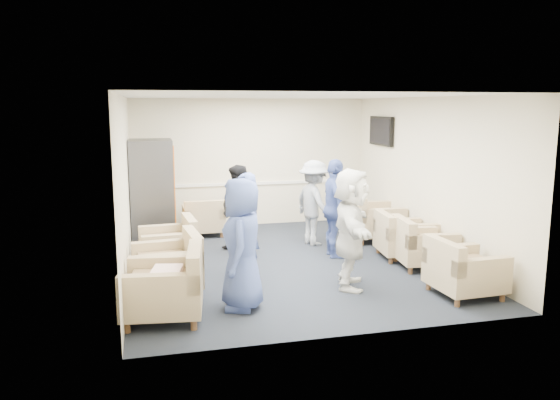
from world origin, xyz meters
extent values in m
plane|color=black|center=(0.00, 0.00, 0.00)|extent=(6.00, 6.00, 0.00)
plane|color=silver|center=(0.00, 0.00, 2.70)|extent=(6.00, 6.00, 0.00)
cube|color=beige|center=(0.00, 3.00, 1.35)|extent=(5.00, 0.02, 2.70)
cube|color=beige|center=(0.00, -3.00, 1.35)|extent=(5.00, 0.02, 2.70)
cube|color=beige|center=(-2.50, 0.00, 1.35)|extent=(0.02, 6.00, 2.70)
cube|color=beige|center=(2.50, 0.00, 1.35)|extent=(0.02, 6.00, 2.70)
cube|color=white|center=(0.00, 2.98, 0.90)|extent=(4.98, 0.04, 0.06)
cube|color=black|center=(2.44, 1.80, 2.05)|extent=(0.07, 1.00, 0.58)
cube|color=black|center=(2.40, 1.80, 2.05)|extent=(0.01, 0.92, 0.50)
cube|color=#4B4C52|center=(2.48, 1.80, 1.90)|extent=(0.04, 0.10, 0.25)
cube|color=tan|center=(-2.05, -1.99, 0.28)|extent=(1.04, 1.04, 0.31)
cube|color=#8C6F4D|center=(-2.05, -1.99, 0.49)|extent=(0.72, 0.68, 0.11)
cube|color=tan|center=(-1.66, -2.04, 0.66)|extent=(0.27, 0.94, 0.44)
cube|color=tan|center=(-1.97, -1.01, 0.27)|extent=(0.96, 0.96, 0.29)
cube|color=#8C6F4D|center=(-1.97, -1.01, 0.47)|extent=(0.66, 0.63, 0.10)
cube|color=tan|center=(-1.60, -0.98, 0.62)|extent=(0.23, 0.89, 0.41)
cube|color=tan|center=(-1.90, 0.17, 0.26)|extent=(0.91, 0.91, 0.28)
cube|color=#8C6F4D|center=(-1.90, 0.17, 0.45)|extent=(0.63, 0.59, 0.10)
cube|color=tan|center=(-1.55, 0.20, 0.60)|extent=(0.20, 0.86, 0.40)
cube|color=tan|center=(1.96, -2.13, 0.26)|extent=(0.88, 0.88, 0.28)
cube|color=#8C6F4D|center=(1.96, -2.13, 0.45)|extent=(0.61, 0.57, 0.10)
cube|color=tan|center=(1.61, -2.15, 0.60)|extent=(0.18, 0.85, 0.40)
cube|color=tan|center=(2.08, -0.78, 0.26)|extent=(0.94, 0.94, 0.28)
cube|color=#8C6F4D|center=(2.08, -0.78, 0.45)|extent=(0.65, 0.61, 0.10)
cube|color=tan|center=(1.73, -0.74, 0.60)|extent=(0.24, 0.86, 0.40)
cube|color=tan|center=(2.01, -0.21, 0.25)|extent=(0.92, 0.92, 0.27)
cube|color=#8C6F4D|center=(2.01, -0.21, 0.44)|extent=(0.63, 0.60, 0.10)
cube|color=tan|center=(1.67, -0.17, 0.59)|extent=(0.23, 0.84, 0.39)
cube|color=tan|center=(2.04, 1.07, 0.29)|extent=(1.00, 1.00, 0.31)
cube|color=#8C6F4D|center=(2.04, 1.07, 0.49)|extent=(0.69, 0.65, 0.11)
cube|color=tan|center=(1.65, 1.10, 0.66)|extent=(0.22, 0.94, 0.44)
cube|color=tan|center=(-1.12, 2.29, 0.24)|extent=(0.79, 0.79, 0.26)
cube|color=#8C6F4D|center=(-1.12, 2.29, 0.42)|extent=(0.51, 0.55, 0.09)
cube|color=tan|center=(-1.12, 1.96, 0.56)|extent=(0.79, 0.13, 0.37)
cube|color=#4B4C52|center=(-2.10, 1.77, 0.97)|extent=(0.77, 0.92, 1.94)
cube|color=#EC4004|center=(-1.71, 1.77, 1.07)|extent=(0.02, 0.78, 1.55)
cube|color=black|center=(-1.70, 1.77, 0.26)|extent=(0.02, 0.46, 0.12)
cube|color=black|center=(-1.60, -0.27, 0.20)|extent=(0.31, 0.24, 0.40)
sphere|color=black|center=(-1.60, -0.27, 0.38)|extent=(0.20, 0.20, 0.20)
cube|color=white|center=(-2.00, -1.99, 0.56)|extent=(0.43, 0.51, 0.13)
imported|color=#4357A1|center=(-1.06, -1.86, 0.84)|extent=(0.71, 0.92, 1.68)
imported|color=#4357A1|center=(-0.77, -0.58, 0.79)|extent=(0.56, 0.67, 1.58)
imported|color=black|center=(-0.62, 0.81, 0.77)|extent=(0.94, 0.94, 1.54)
imported|color=beige|center=(0.80, 1.02, 0.79)|extent=(0.84, 1.14, 1.57)
imported|color=#4357A1|center=(0.89, 0.15, 0.84)|extent=(0.51, 1.02, 1.67)
imported|color=white|center=(0.58, -1.42, 0.85)|extent=(1.01, 1.66, 1.70)
camera|label=1|loc=(-2.18, -8.43, 2.56)|focal=35.00mm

